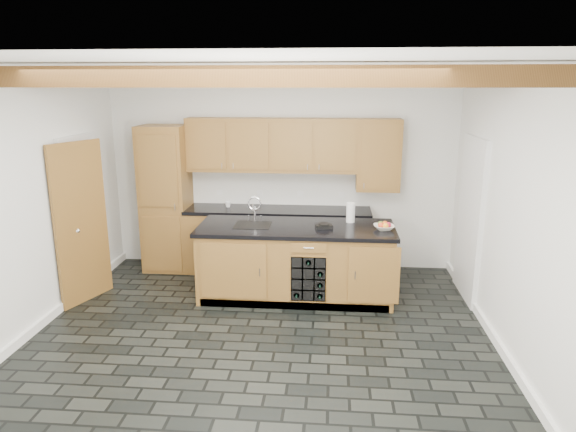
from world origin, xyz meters
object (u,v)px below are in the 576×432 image
at_px(island, 296,262).
at_px(fruit_bowl, 384,227).
at_px(kitchen_scale, 324,226).
at_px(paper_towel, 351,212).

distance_m(island, fruit_bowl, 1.18).
relative_size(island, kitchen_scale, 10.99).
height_order(fruit_bowl, paper_towel, paper_towel).
relative_size(fruit_bowl, paper_towel, 0.97).
relative_size(island, paper_towel, 9.71).
distance_m(island, paper_towel, 0.94).
bearing_deg(fruit_bowl, paper_towel, 140.21).
height_order(kitchen_scale, paper_towel, paper_towel).
relative_size(kitchen_scale, paper_towel, 0.88).
bearing_deg(island, paper_towel, 21.91).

